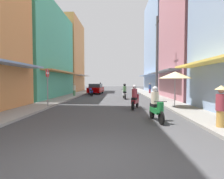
{
  "coord_description": "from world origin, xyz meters",
  "views": [
    {
      "loc": [
        0.66,
        -3.95,
        1.81
      ],
      "look_at": [
        0.11,
        13.32,
        1.02
      ],
      "focal_mm": 29.26,
      "sensor_mm": 36.0,
      "label": 1
    }
  ],
  "objects": [
    {
      "name": "building_left_far",
      "position": [
        -8.8,
        27.19,
        6.0
      ],
      "size": [
        7.05,
        8.28,
        12.01
      ],
      "color": "#D88C4C",
      "rests_on": "ground"
    },
    {
      "name": "building_left_mid",
      "position": [
        -8.8,
        16.32,
        5.0
      ],
      "size": [
        7.05,
        11.81,
        10.01
      ],
      "color": "#4CB28C",
      "rests_on": "ground"
    },
    {
      "name": "motorbike_black",
      "position": [
        -2.55,
        29.83,
        0.7
      ],
      "size": [
        0.55,
        1.81,
        1.58
      ],
      "color": "black",
      "rests_on": "ground"
    },
    {
      "name": "building_right_far",
      "position": [
        8.81,
        26.25,
        7.72
      ],
      "size": [
        7.05,
        12.21,
        15.44
      ],
      "color": "#8CA5CC",
      "rests_on": "ground"
    },
    {
      "name": "pedestrian_crossing",
      "position": [
        4.44,
        2.82,
        0.94
      ],
      "size": [
        0.44,
        0.44,
        1.66
      ],
      "color": "#BF8C3F",
      "rests_on": "ground"
    },
    {
      "name": "pedestrian_midway",
      "position": [
        5.22,
        22.14,
        0.77
      ],
      "size": [
        0.34,
        0.34,
        1.54
      ],
      "color": "#99333F",
      "rests_on": "ground"
    },
    {
      "name": "vendor_umbrella",
      "position": [
        4.4,
        8.1,
        2.21
      ],
      "size": [
        2.14,
        2.14,
        2.44
      ],
      "color": "#99999E",
      "rests_on": "ground"
    },
    {
      "name": "pedestrian_foreground",
      "position": [
        -4.45,
        17.25,
        0.79
      ],
      "size": [
        0.34,
        0.34,
        1.58
      ],
      "color": "#598C59",
      "rests_on": "ground"
    },
    {
      "name": "sidewalk_left",
      "position": [
        -4.85,
        16.44,
        0.06
      ],
      "size": [
        1.92,
        48.88,
        0.12
      ],
      "primitive_type": "cube",
      "color": "#9E9991",
      "rests_on": "ground"
    },
    {
      "name": "parked_car",
      "position": [
        -2.47,
        22.01,
        0.74
      ],
      "size": [
        2.07,
        4.22,
        1.45
      ],
      "color": "#8C0000",
      "rests_on": "ground"
    },
    {
      "name": "building_right_mid",
      "position": [
        8.81,
        14.95,
        7.66
      ],
      "size": [
        7.05,
        8.94,
        15.34
      ],
      "color": "#B7727F",
      "rests_on": "ground"
    },
    {
      "name": "ground_plane",
      "position": [
        0.0,
        16.44,
        0.0
      ],
      "size": [
        89.94,
        89.94,
        0.0
      ],
      "primitive_type": "plane",
      "color": "#424244"
    },
    {
      "name": "motorbike_green",
      "position": [
        2.39,
        4.27,
        0.7
      ],
      "size": [
        0.55,
        1.81,
        1.58
      ],
      "color": "black",
      "rests_on": "ground"
    },
    {
      "name": "motorbike_white",
      "position": [
        1.33,
        14.56,
        0.7
      ],
      "size": [
        0.55,
        1.81,
        1.58
      ],
      "color": "black",
      "rests_on": "ground"
    },
    {
      "name": "motorbike_maroon",
      "position": [
        1.78,
        7.91,
        0.7
      ],
      "size": [
        0.74,
        1.74,
        1.58
      ],
      "color": "black",
      "rests_on": "ground"
    },
    {
      "name": "utility_pole",
      "position": [
        4.14,
        12.54,
        3.86
      ],
      "size": [
        0.2,
        1.2,
        7.56
      ],
      "color": "#4C4C4F",
      "rests_on": "ground"
    },
    {
      "name": "street_sign_no_entry",
      "position": [
        -4.04,
        8.1,
        1.72
      ],
      "size": [
        0.07,
        0.6,
        2.65
      ],
      "color": "gray",
      "rests_on": "ground"
    },
    {
      "name": "motorbike_blue",
      "position": [
        -2.64,
        18.41,
        0.5
      ],
      "size": [
        0.73,
        1.75,
        0.96
      ],
      "color": "black",
      "rests_on": "ground"
    },
    {
      "name": "sidewalk_right",
      "position": [
        4.85,
        16.44,
        0.06
      ],
      "size": [
        1.92,
        48.88,
        0.12
      ],
      "primitive_type": "cube",
      "color": "gray",
      "rests_on": "ground"
    }
  ]
}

